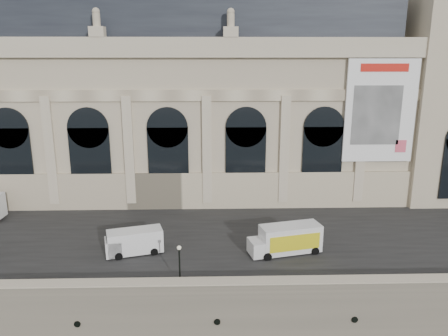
% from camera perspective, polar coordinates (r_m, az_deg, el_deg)
% --- Properties ---
extents(quay, '(160.00, 70.00, 6.00)m').
position_cam_1_polar(quay, '(71.94, -2.83, -4.01)').
color(quay, gray).
rests_on(quay, ground).
extents(street, '(160.00, 24.00, 0.06)m').
position_cam_1_polar(street, '(51.23, -3.36, -8.33)').
color(street, '#2D2D2D').
rests_on(street, quay).
extents(parapet, '(160.00, 1.40, 1.21)m').
position_cam_1_polar(parapet, '(38.96, -3.98, -15.25)').
color(parapet, gray).
rests_on(parapet, quay).
extents(museum, '(69.00, 18.70, 29.10)m').
position_cam_1_polar(museum, '(64.76, -8.46, 8.93)').
color(museum, '#C2B595').
rests_on(museum, quay).
extents(clock_pavilion, '(13.00, 14.72, 36.70)m').
position_cam_1_polar(clock_pavilion, '(69.13, 26.84, 10.98)').
color(clock_pavilion, '#C2B595').
rests_on(clock_pavilion, quay).
extents(van_c, '(6.14, 3.66, 2.57)m').
position_cam_1_polar(van_c, '(46.43, -11.99, -9.44)').
color(van_c, white).
rests_on(van_c, quay).
extents(box_truck, '(7.81, 4.06, 3.01)m').
position_cam_1_polar(box_truck, '(46.00, 8.16, -9.22)').
color(box_truck, silver).
rests_on(box_truck, quay).
extents(lamp_right, '(0.39, 0.39, 3.85)m').
position_cam_1_polar(lamp_right, '(39.63, -5.82, -12.60)').
color(lamp_right, black).
rests_on(lamp_right, quay).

